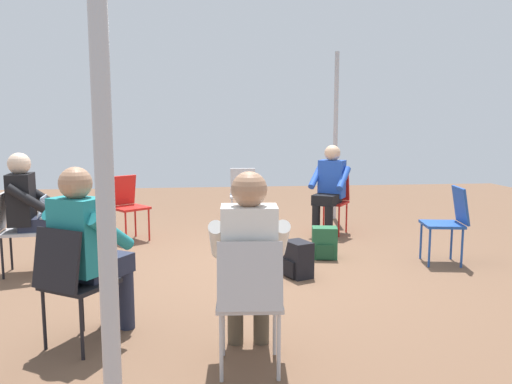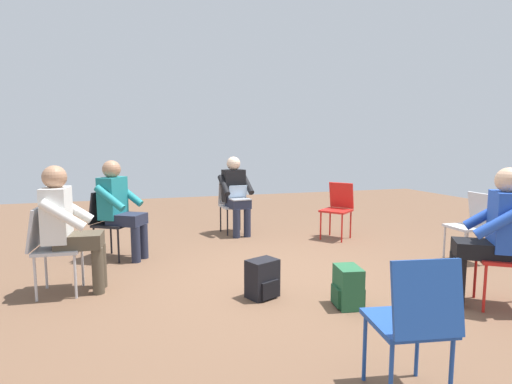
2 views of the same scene
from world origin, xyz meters
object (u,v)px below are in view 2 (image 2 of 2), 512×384
chair_northeast (338,206)px  backpack_by_empty_chair (262,281)px  person_with_laptop (236,191)px  chair_west (50,244)px  person_in_blue (493,230)px  chair_northwest (109,219)px  backpack_near_laptop_user (348,289)px  chair_east (473,222)px  person_in_white (68,222)px  person_in_teal (119,204)px  chair_north (232,202)px  chair_south (414,318)px

chair_northeast → backpack_by_empty_chair: chair_northeast is taller
person_with_laptop → backpack_by_empty_chair: (-0.43, -2.67, -0.53)m
chair_west → person_in_blue: (3.77, -1.47, 0.20)m
chair_northwest → chair_west: 1.24m
chair_northwest → backpack_near_laptop_user: bearing=75.2°
chair_northwest → chair_west: bearing=10.3°
person_in_blue → backpack_near_laptop_user: person_in_blue is taller
person_with_laptop → person_in_blue: same height
chair_east → person_in_white: bearing=89.2°
chair_northwest → backpack_by_empty_chair: size_ratio=2.36×
chair_northwest → person_in_teal: person_in_teal is taller
chair_west → person_in_white: person_in_white is taller
chair_northeast → person_in_white: size_ratio=0.69×
chair_northeast → chair_northwest: bearing=53.8°
chair_north → chair_northeast: (1.44, -0.91, 0.00)m
chair_south → person_in_white: bearing=140.1°
chair_south → backpack_near_laptop_user: 1.38m
backpack_near_laptop_user → person_in_teal: bearing=132.0°
chair_northwest → person_with_laptop: person_with_laptop is taller
chair_northwest → chair_north: 2.11m
person_in_blue → chair_south: bearing=154.5°
chair_west → backpack_near_laptop_user: size_ratio=2.36×
person_with_laptop → person_in_blue: bearing=106.2°
chair_south → person_with_laptop: (0.13, 4.39, 0.20)m
chair_northeast → backpack_near_laptop_user: 2.67m
person_in_blue → backpack_near_laptop_user: (-1.21, 0.36, -0.54)m
person_in_blue → person_in_white: 3.89m
chair_east → chair_northwest: bearing=73.9°
chair_east → person_in_teal: size_ratio=0.69×
chair_northwest → backpack_near_laptop_user: size_ratio=2.36×
chair_north → backpack_by_empty_chair: size_ratio=2.36×
person_in_white → backpack_near_laptop_user: bearing=69.8°
person_in_teal → backpack_by_empty_chair: bearing=69.1°
chair_north → person_in_white: person_in_white is taller
backpack_near_laptop_user → backpack_by_empty_chair: 0.79m
chair_south → person_in_teal: person_in_teal is taller
person_with_laptop → backpack_by_empty_chair: bearing=74.6°
chair_west → backpack_near_laptop_user: bearing=70.9°
chair_northeast → backpack_by_empty_chair: size_ratio=2.36×
chair_east → chair_west: bearing=89.2°
person_in_teal → backpack_near_laptop_user: person_in_teal is taller
chair_south → person_in_teal: bearing=124.4°
chair_east → backpack_near_laptop_user: (-2.14, -0.75, -0.34)m
person_in_white → backpack_by_empty_chair: bearing=73.5°
chair_south → chair_northwest: same height
chair_northwest → backpack_near_laptop_user: chair_northwest is taller
chair_south → person_with_laptop: bearing=97.9°
chair_northeast → chair_west: bearing=70.4°
person_with_laptop → person_in_white: size_ratio=1.00×
chair_south → person_in_teal: 3.82m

